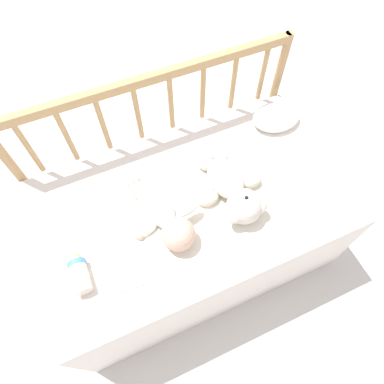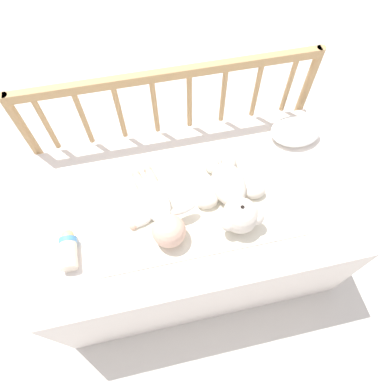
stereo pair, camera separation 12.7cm
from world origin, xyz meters
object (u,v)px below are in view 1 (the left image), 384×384
at_px(teddy_bear, 232,188).
at_px(baby, 164,217).
at_px(small_pillow, 276,117).
at_px(baby_bottle, 79,273).

xyz_separation_m(teddy_bear, baby, (-0.28, -0.00, -0.01)).
height_order(teddy_bear, small_pillow, teddy_bear).
bearing_deg(baby, teddy_bear, 0.67).
distance_m(teddy_bear, baby_bottle, 0.62).
bearing_deg(small_pillow, baby_bottle, -160.96).
height_order(baby, baby_bottle, baby).
relative_size(teddy_bear, baby_bottle, 2.60).
bearing_deg(teddy_bear, baby, -179.33).
bearing_deg(baby, baby_bottle, -168.06).
xyz_separation_m(small_pillow, baby_bottle, (-0.97, -0.33, -0.00)).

